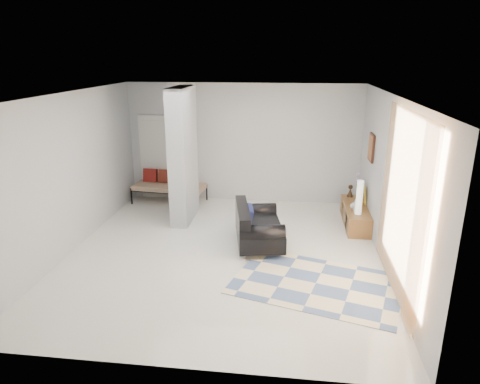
# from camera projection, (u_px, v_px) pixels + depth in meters

# --- Properties ---
(floor) EXTENTS (6.00, 6.00, 0.00)m
(floor) POSITION_uv_depth(u_px,v_px,m) (224.00, 253.00, 7.71)
(floor) COLOR silver
(floor) RESTS_ON ground
(ceiling) EXTENTS (6.00, 6.00, 0.00)m
(ceiling) POSITION_uv_depth(u_px,v_px,m) (222.00, 95.00, 6.85)
(ceiling) COLOR white
(ceiling) RESTS_ON wall_back
(wall_back) EXTENTS (6.00, 0.00, 6.00)m
(wall_back) POSITION_uv_depth(u_px,v_px,m) (243.00, 144.00, 10.11)
(wall_back) COLOR #B9BBBE
(wall_back) RESTS_ON ground
(wall_front) EXTENTS (6.00, 0.00, 6.00)m
(wall_front) POSITION_uv_depth(u_px,v_px,m) (177.00, 258.00, 4.44)
(wall_front) COLOR #B9BBBE
(wall_front) RESTS_ON ground
(wall_left) EXTENTS (0.00, 6.00, 6.00)m
(wall_left) POSITION_uv_depth(u_px,v_px,m) (70.00, 173.00, 7.60)
(wall_left) COLOR #B9BBBE
(wall_left) RESTS_ON ground
(wall_right) EXTENTS (0.00, 6.00, 6.00)m
(wall_right) POSITION_uv_depth(u_px,v_px,m) (389.00, 184.00, 6.96)
(wall_right) COLOR #B9BBBE
(wall_right) RESTS_ON ground
(partition_column) EXTENTS (0.35, 1.20, 2.80)m
(partition_column) POSITION_uv_depth(u_px,v_px,m) (183.00, 156.00, 8.92)
(partition_column) COLOR #A8ACAF
(partition_column) RESTS_ON floor
(hallway_door) EXTENTS (0.85, 0.06, 2.04)m
(hallway_door) POSITION_uv_depth(u_px,v_px,m) (158.00, 157.00, 10.43)
(hallway_door) COLOR silver
(hallway_door) RESTS_ON floor
(curtain) EXTENTS (0.00, 2.55, 2.55)m
(curtain) POSITION_uv_depth(u_px,v_px,m) (401.00, 205.00, 5.87)
(curtain) COLOR #E9933D
(curtain) RESTS_ON wall_right
(wall_art) EXTENTS (0.04, 0.45, 0.55)m
(wall_art) POSITION_uv_depth(u_px,v_px,m) (371.00, 147.00, 8.49)
(wall_art) COLOR #34170E
(wall_art) RESTS_ON wall_right
(media_console) EXTENTS (0.45, 1.59, 0.80)m
(media_console) POSITION_uv_depth(u_px,v_px,m) (355.00, 215.00, 8.96)
(media_console) COLOR brown
(media_console) RESTS_ON floor
(loveseat) EXTENTS (1.05, 1.52, 0.76)m
(loveseat) POSITION_uv_depth(u_px,v_px,m) (256.00, 227.00, 7.94)
(loveseat) COLOR silver
(loveseat) RESTS_ON floor
(daybed) EXTENTS (1.76, 0.88, 0.77)m
(daybed) POSITION_uv_depth(u_px,v_px,m) (169.00, 185.00, 10.27)
(daybed) COLOR black
(daybed) RESTS_ON floor
(area_rug) EXTENTS (2.86, 2.29, 0.01)m
(area_rug) POSITION_uv_depth(u_px,v_px,m) (316.00, 283.00, 6.67)
(area_rug) COLOR beige
(area_rug) RESTS_ON floor
(cylinder_lamp) EXTENTS (0.13, 0.13, 0.68)m
(cylinder_lamp) POSITION_uv_depth(u_px,v_px,m) (359.00, 197.00, 8.38)
(cylinder_lamp) COLOR white
(cylinder_lamp) RESTS_ON media_console
(bronze_figurine) EXTENTS (0.14, 0.14, 0.27)m
(bronze_figurine) POSITION_uv_depth(u_px,v_px,m) (350.00, 191.00, 9.45)
(bronze_figurine) COLOR #2F2115
(bronze_figurine) RESTS_ON media_console
(vase) EXTENTS (0.23, 0.23, 0.21)m
(vase) POSITION_uv_depth(u_px,v_px,m) (355.00, 205.00, 8.68)
(vase) COLOR silver
(vase) RESTS_ON media_console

